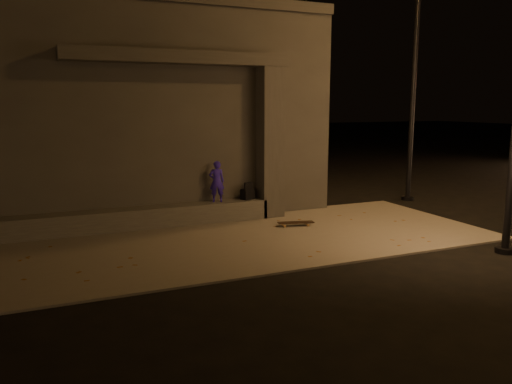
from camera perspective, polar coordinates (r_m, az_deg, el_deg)
name	(u,v)px	position (r m, az deg, el deg)	size (l,w,h in m)	color
ground	(272,271)	(8.48, 1.80, -9.03)	(120.00, 120.00, 0.00)	black
sidewalk	(230,241)	(10.24, -2.96, -5.57)	(11.00, 4.40, 0.04)	slate
building	(136,110)	(13.96, -13.50, 9.06)	(9.00, 5.10, 5.22)	#3D3B37
ledge	(140,218)	(11.45, -13.12, -2.89)	(6.00, 0.55, 0.45)	#4A4843
column	(270,143)	(12.17, 1.63, 5.62)	(0.55, 0.55, 3.60)	#3D3B37
canopy	(179,58)	(11.48, -8.80, 14.95)	(5.00, 0.70, 0.28)	#3D3B37
skateboarder	(217,181)	(11.76, -4.50, 1.21)	(0.36, 0.23, 0.97)	#2D1BB3
backpack	(247,193)	(12.08, -0.98, -0.15)	(0.36, 0.30, 0.43)	black
skateboard	(296,223)	(11.37, 4.58, -3.52)	(0.84, 0.40, 0.09)	black
street_lamp_2	(415,51)	(15.14, 17.75, 15.11)	(0.36, 0.36, 7.50)	black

